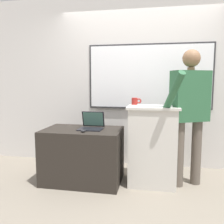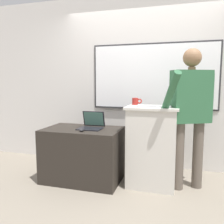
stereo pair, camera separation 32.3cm
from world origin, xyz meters
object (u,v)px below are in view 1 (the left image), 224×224
Objects in this scene: side_desk at (83,155)px; coffee_mug at (135,101)px; lectern_podium at (152,145)px; person_presenter at (190,107)px; wireless_keyboard at (155,106)px; laptop at (92,124)px; computer_mouse_by_laptop at (83,131)px.

coffee_mug is (0.68, 0.26, 0.73)m from side_desk.
person_presenter is (0.46, 0.05, 0.51)m from lectern_podium.
side_desk is at bearing -159.33° from coffee_mug.
person_presenter is 4.14× the size of wireless_keyboard.
lectern_podium is 3.32× the size of laptop.
computer_mouse_by_laptop is (-0.89, -0.21, -0.31)m from wireless_keyboard.
coffee_mug is (-0.27, 0.24, 0.04)m from wireless_keyboard.
wireless_keyboard reaches higher than laptop.
lectern_podium is 7.68× the size of coffee_mug.
side_desk is at bearing -178.66° from wireless_keyboard.
lectern_podium is 0.95m from side_desk.
computer_mouse_by_laptop is 0.73× the size of coffee_mug.
side_desk is at bearing -153.49° from laptop.
laptop is at bearing -160.59° from coffee_mug.
coffee_mug reaches higher than computer_mouse_by_laptop.
person_presenter is at bearing 3.25° from laptop.
wireless_keyboard is at bearing -40.76° from coffee_mug.
computer_mouse_by_laptop is at bearing 167.46° from person_presenter.
computer_mouse_by_laptop is at bearing -144.19° from coffee_mug.
side_desk is 2.45× the size of wireless_keyboard.
laptop is at bearing 177.59° from wireless_keyboard.
wireless_keyboard is 3.12× the size of coffee_mug.
side_desk is 10.47× the size of computer_mouse_by_laptop.
coffee_mug reaches higher than side_desk.
side_desk is 0.45m from laptop.
laptop is (0.12, 0.06, 0.43)m from side_desk.
wireless_keyboard reaches higher than lectern_podium.
wireless_keyboard is 0.36m from coffee_mug.
person_presenter is 1.31m from laptop.
coffee_mug is at bearing 145.42° from lectern_podium.
computer_mouse_by_laptop is (0.07, -0.18, 0.38)m from side_desk.
laptop is at bearing 26.51° from side_desk.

